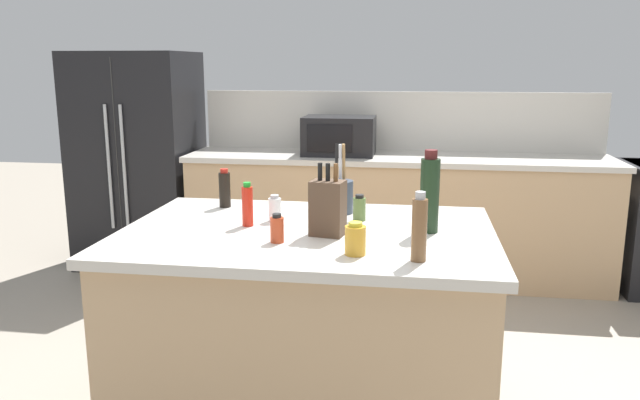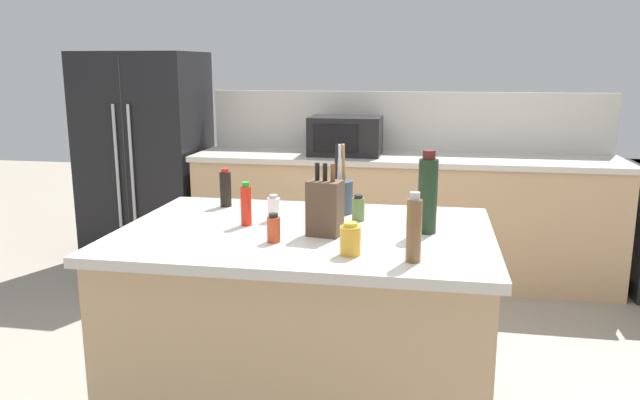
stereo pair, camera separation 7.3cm
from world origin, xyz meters
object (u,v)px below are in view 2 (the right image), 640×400
at_px(knife_block, 325,207).
at_px(hot_sauce_bottle, 246,205).
at_px(honey_jar, 350,240).
at_px(soy_sauce_bottle, 226,189).
at_px(salt_shaker, 274,209).
at_px(spice_jar_paprika, 274,229).
at_px(pepper_grinder, 414,229).
at_px(utensil_crock, 340,195).
at_px(wine_bottle, 428,194).
at_px(microwave, 346,136).
at_px(spice_jar_oregano, 358,209).
at_px(refrigerator, 147,159).

bearing_deg(knife_block, hot_sauce_bottle, 175.30).
distance_m(honey_jar, soy_sauce_bottle, 0.96).
height_order(salt_shaker, spice_jar_paprika, salt_shaker).
bearing_deg(pepper_grinder, hot_sauce_bottle, 152.05).
height_order(utensil_crock, pepper_grinder, utensil_crock).
bearing_deg(soy_sauce_bottle, pepper_grinder, -37.75).
height_order(salt_shaker, hot_sauce_bottle, hot_sauce_bottle).
height_order(salt_shaker, wine_bottle, wine_bottle).
bearing_deg(spice_jar_paprika, wine_bottle, 22.86).
bearing_deg(utensil_crock, spice_jar_paprika, -109.12).
height_order(microwave, spice_jar_oregano, microwave).
xyz_separation_m(microwave, spice_jar_oregano, (0.33, -2.01, -0.09)).
bearing_deg(refrigerator, spice_jar_paprika, -55.37).
height_order(utensil_crock, soy_sauce_bottle, utensil_crock).
bearing_deg(utensil_crock, spice_jar_oregano, -51.74).
bearing_deg(microwave, wine_bottle, -73.70).
xyz_separation_m(hot_sauce_bottle, soy_sauce_bottle, (-0.20, 0.33, -0.00)).
distance_m(microwave, utensil_crock, 1.90).
relative_size(knife_block, spice_jar_oregano, 2.53).
xyz_separation_m(refrigerator, honey_jar, (2.00, -2.56, 0.14)).
distance_m(pepper_grinder, spice_jar_paprika, 0.56).
height_order(wine_bottle, pepper_grinder, wine_bottle).
relative_size(hot_sauce_bottle, spice_jar_oregano, 1.63).
height_order(knife_block, utensil_crock, utensil_crock).
bearing_deg(utensil_crock, soy_sauce_bottle, 176.22).
bearing_deg(knife_block, spice_jar_paprika, -133.18).
distance_m(salt_shaker, wine_bottle, 0.67).
distance_m(pepper_grinder, soy_sauce_bottle, 1.15).
xyz_separation_m(microwave, knife_block, (0.23, -2.27, -0.03)).
bearing_deg(soy_sauce_bottle, spice_jar_paprika, -55.73).
xyz_separation_m(pepper_grinder, spice_jar_paprika, (-0.53, 0.15, -0.06)).
bearing_deg(microwave, spice_jar_paprika, -88.69).
bearing_deg(refrigerator, knife_block, -51.12).
relative_size(knife_block, wine_bottle, 0.86).
bearing_deg(hot_sauce_bottle, spice_jar_paprika, -51.91).
relative_size(soy_sauce_bottle, spice_jar_paprika, 1.64).
height_order(refrigerator, wine_bottle, refrigerator).
relative_size(refrigerator, knife_block, 5.88).
bearing_deg(hot_sauce_bottle, utensil_crock, 39.37).
bearing_deg(refrigerator, hot_sauce_bottle, -55.74).
relative_size(refrigerator, pepper_grinder, 6.95).
relative_size(microwave, soy_sauce_bottle, 2.87).
bearing_deg(salt_shaker, spice_jar_paprika, -75.76).
bearing_deg(pepper_grinder, spice_jar_oregano, 115.15).
bearing_deg(microwave, pepper_grinder, -76.98).
bearing_deg(refrigerator, honey_jar, -51.99).
height_order(knife_block, hot_sauce_bottle, knife_block).
bearing_deg(honey_jar, spice_jar_oregano, 93.52).
bearing_deg(microwave, knife_block, -84.16).
bearing_deg(honey_jar, microwave, 98.29).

